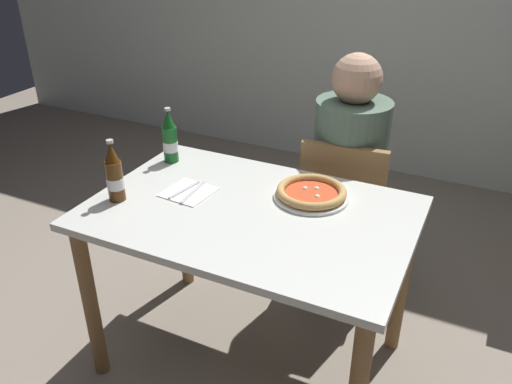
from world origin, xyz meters
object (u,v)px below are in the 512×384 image
beer_bottle_left (170,139)px  beer_bottle_center (114,175)px  dining_table_main (250,235)px  diner_seated (347,185)px  pizza_margherita_near (311,193)px  napkin_with_cutlery (189,192)px  chair_behind_table (344,209)px

beer_bottle_left → beer_bottle_center: 0.39m
dining_table_main → diner_seated: diner_seated is taller
beer_bottle_center → dining_table_main: bearing=17.0°
pizza_margherita_near → napkin_with_cutlery: (-0.45, -0.17, -0.02)m
beer_bottle_left → beer_bottle_center: same height
dining_table_main → pizza_margherita_near: pizza_margherita_near is taller
pizza_margherita_near → diner_seated: bearing=88.4°
dining_table_main → beer_bottle_center: size_ratio=4.86×
pizza_margherita_near → chair_behind_table: bearing=87.3°
beer_bottle_center → diner_seated: bearing=50.0°
pizza_margherita_near → beer_bottle_center: beer_bottle_center is taller
napkin_with_cutlery → beer_bottle_center: bearing=-142.4°
chair_behind_table → beer_bottle_left: 0.88m
chair_behind_table → beer_bottle_left: beer_bottle_left is taller
dining_table_main → napkin_with_cutlery: 0.30m
napkin_with_cutlery → chair_behind_table: bearing=51.6°
chair_behind_table → pizza_margherita_near: size_ratio=2.90×
diner_seated → dining_table_main: bearing=-105.7°
diner_seated → pizza_margherita_near: bearing=-91.6°
dining_table_main → diner_seated: size_ratio=0.99×
beer_bottle_center → napkin_with_cutlery: beer_bottle_center is taller
beer_bottle_left → beer_bottle_center: (0.01, -0.39, 0.00)m
dining_table_main → beer_bottle_left: (-0.51, 0.24, 0.22)m
dining_table_main → diner_seated: bearing=74.3°
napkin_with_cutlery → pizza_margherita_near: bearing=20.6°
pizza_margherita_near → beer_bottle_left: beer_bottle_left is taller
diner_seated → beer_bottle_center: bearing=-130.0°
chair_behind_table → pizza_margherita_near: 0.51m
dining_table_main → beer_bottle_center: bearing=-163.0°
dining_table_main → diner_seated: (0.19, 0.66, -0.05)m
pizza_margherita_near → beer_bottle_left: 0.69m
beer_bottle_center → beer_bottle_left: bearing=91.8°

